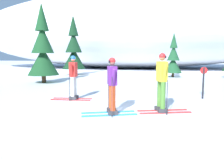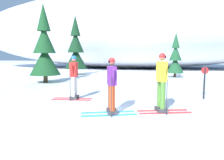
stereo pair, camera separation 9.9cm
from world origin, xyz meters
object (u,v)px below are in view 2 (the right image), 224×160
Objects in this scene: skier_purple_jacket at (112,85)px; pine_tree_far_left at (76,50)px; skier_red_jacket at (74,77)px; pine_tree_center_left at (175,59)px; pine_tree_left at (45,50)px; skier_yellow_jacket at (162,82)px; trail_marker_post at (204,81)px.

pine_tree_far_left is at bearing 116.41° from skier_purple_jacket.
pine_tree_center_left reaches higher than skier_red_jacket.
pine_tree_far_left is 1.07× the size of pine_tree_left.
skier_yellow_jacket is 1.41× the size of trail_marker_post.
skier_red_jacket is 0.96× the size of skier_yellow_jacket.
pine_tree_left is (-7.35, 5.89, 1.17)m from skier_yellow_jacket.
skier_red_jacket is 5.28m from trail_marker_post.
skier_yellow_jacket is (3.41, -1.24, 0.04)m from skier_red_jacket.
pine_tree_left is at bearing -147.13° from pine_tree_center_left.
pine_tree_left is at bearing 159.32° from trail_marker_post.
skier_yellow_jacket is 0.36× the size of pine_tree_left.
pine_tree_far_left is at bearing 92.42° from pine_tree_left.
skier_yellow_jacket is 3.02m from trail_marker_post.
trail_marker_post is at bearing -45.04° from pine_tree_far_left.
skier_yellow_jacket is 11.51m from pine_tree_center_left.
pine_tree_far_left reaches higher than pine_tree_left.
skier_yellow_jacket is at bearing -57.23° from pine_tree_far_left.
skier_purple_jacket is (-1.47, -0.54, -0.07)m from skier_yellow_jacket.
pine_tree_center_left is at bearing 32.87° from pine_tree_left.
skier_purple_jacket is 12.28m from pine_tree_center_left.
trail_marker_post is (9.07, -3.43, -1.39)m from pine_tree_left.
pine_tree_far_left reaches higher than pine_tree_center_left.
pine_tree_far_left is 4.18× the size of trail_marker_post.
trail_marker_post is at bearing -20.68° from pine_tree_left.
trail_marker_post is (9.32, -9.33, -1.53)m from pine_tree_far_left.
skier_red_jacket is 0.49× the size of pine_tree_center_left.
skier_purple_jacket is 0.31× the size of pine_tree_far_left.
pine_tree_far_left is at bearing 177.57° from pine_tree_center_left.
skier_yellow_jacket is 1.08× the size of skier_purple_jacket.
skier_purple_jacket is (1.94, -1.78, -0.03)m from skier_red_jacket.
skier_yellow_jacket is at bearing -124.93° from trail_marker_post.
pine_tree_left is 3.92× the size of trail_marker_post.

